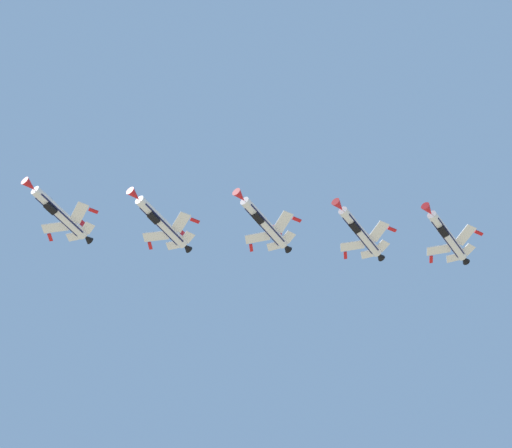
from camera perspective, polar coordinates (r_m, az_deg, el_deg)
fighter_jet_lead at (r=155.31m, az=-12.03°, el=0.72°), size 11.42×14.25×4.37m
fighter_jet_left_wing at (r=154.40m, az=-5.88°, el=0.16°), size 11.43×14.25×4.36m
fighter_jet_right_wing at (r=155.89m, az=0.47°, el=0.12°), size 11.40×14.25×4.39m
fighter_jet_left_outer at (r=159.93m, az=6.38°, el=-0.44°), size 11.42×14.25×4.38m
fighter_jet_right_outer at (r=163.18m, az=11.65°, el=-0.67°), size 11.41×14.25×4.38m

